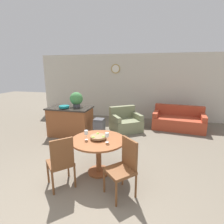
{
  "coord_description": "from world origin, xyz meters",
  "views": [
    {
      "loc": [
        1.16,
        -2.04,
        2.09
      ],
      "look_at": [
        0.03,
        2.48,
        0.94
      ],
      "focal_mm": 28.0,
      "sensor_mm": 36.0,
      "label": 1
    }
  ],
  "objects_px": {
    "kitchen_island": "(70,121)",
    "potted_plant": "(76,99)",
    "dining_table": "(98,147)",
    "dining_chair_near_left": "(61,160)",
    "teal_bowl": "(64,107)",
    "trash_bin": "(99,129)",
    "couch": "(178,121)",
    "fruit_bowl": "(98,137)",
    "armchair": "(125,122)",
    "wine_glass_left": "(86,133)",
    "wine_glass_right": "(107,135)",
    "dining_chair_near_right": "(124,165)"
  },
  "relations": [
    {
      "from": "dining_chair_near_left",
      "to": "wine_glass_right",
      "type": "xyz_separation_m",
      "value": [
        0.7,
        0.5,
        0.34
      ]
    },
    {
      "from": "potted_plant",
      "to": "couch",
      "type": "height_order",
      "value": "potted_plant"
    },
    {
      "from": "couch",
      "to": "dining_chair_near_left",
      "type": "bearing_deg",
      "value": -114.68
    },
    {
      "from": "fruit_bowl",
      "to": "kitchen_island",
      "type": "distance_m",
      "value": 2.4
    },
    {
      "from": "kitchen_island",
      "to": "trash_bin",
      "type": "bearing_deg",
      "value": -4.47
    },
    {
      "from": "armchair",
      "to": "wine_glass_right",
      "type": "bearing_deg",
      "value": -122.47
    },
    {
      "from": "wine_glass_left",
      "to": "kitchen_island",
      "type": "xyz_separation_m",
      "value": [
        -1.32,
        1.89,
        -0.42
      ]
    },
    {
      "from": "fruit_bowl",
      "to": "trash_bin",
      "type": "relative_size",
      "value": 0.51
    },
    {
      "from": "kitchen_island",
      "to": "armchair",
      "type": "height_order",
      "value": "kitchen_island"
    },
    {
      "from": "trash_bin",
      "to": "kitchen_island",
      "type": "bearing_deg",
      "value": 175.53
    },
    {
      "from": "dining_table",
      "to": "dining_chair_near_left",
      "type": "xyz_separation_m",
      "value": [
        -0.49,
        -0.6,
        -0.04
      ]
    },
    {
      "from": "wine_glass_left",
      "to": "armchair",
      "type": "height_order",
      "value": "wine_glass_left"
    },
    {
      "from": "teal_bowl",
      "to": "potted_plant",
      "type": "distance_m",
      "value": 0.45
    },
    {
      "from": "fruit_bowl",
      "to": "armchair",
      "type": "relative_size",
      "value": 0.25
    },
    {
      "from": "dining_table",
      "to": "dining_chair_near_left",
      "type": "height_order",
      "value": "dining_chair_near_left"
    },
    {
      "from": "dining_table",
      "to": "potted_plant",
      "type": "bearing_deg",
      "value": 125.05
    },
    {
      "from": "wine_glass_left",
      "to": "dining_table",
      "type": "bearing_deg",
      "value": 19.65
    },
    {
      "from": "potted_plant",
      "to": "couch",
      "type": "distance_m",
      "value": 3.67
    },
    {
      "from": "dining_chair_near_left",
      "to": "teal_bowl",
      "type": "relative_size",
      "value": 3.09
    },
    {
      "from": "dining_chair_near_right",
      "to": "wine_glass_left",
      "type": "distance_m",
      "value": 0.98
    },
    {
      "from": "dining_chair_near_left",
      "to": "couch",
      "type": "xyz_separation_m",
      "value": [
        2.39,
        3.96,
        -0.26
      ]
    },
    {
      "from": "armchair",
      "to": "teal_bowl",
      "type": "bearing_deg",
      "value": 176.26
    },
    {
      "from": "kitchen_island",
      "to": "couch",
      "type": "bearing_deg",
      "value": 24.09
    },
    {
      "from": "dining_chair_near_left",
      "to": "wine_glass_left",
      "type": "height_order",
      "value": "dining_chair_near_left"
    },
    {
      "from": "trash_bin",
      "to": "couch",
      "type": "height_order",
      "value": "couch"
    },
    {
      "from": "couch",
      "to": "armchair",
      "type": "distance_m",
      "value": 1.93
    },
    {
      "from": "kitchen_island",
      "to": "couch",
      "type": "xyz_separation_m",
      "value": [
        3.45,
        1.54,
        -0.18
      ]
    },
    {
      "from": "teal_bowl",
      "to": "couch",
      "type": "height_order",
      "value": "teal_bowl"
    },
    {
      "from": "dining_chair_near_right",
      "to": "trash_bin",
      "type": "bearing_deg",
      "value": -17.73
    },
    {
      "from": "teal_bowl",
      "to": "kitchen_island",
      "type": "bearing_deg",
      "value": 61.25
    },
    {
      "from": "wine_glass_left",
      "to": "wine_glass_right",
      "type": "relative_size",
      "value": 1.0
    },
    {
      "from": "wine_glass_right",
      "to": "potted_plant",
      "type": "bearing_deg",
      "value": 127.47
    },
    {
      "from": "armchair",
      "to": "potted_plant",
      "type": "bearing_deg",
      "value": 172.37
    },
    {
      "from": "couch",
      "to": "kitchen_island",
      "type": "bearing_deg",
      "value": -149.45
    },
    {
      "from": "wine_glass_right",
      "to": "kitchen_island",
      "type": "distance_m",
      "value": 2.63
    },
    {
      "from": "kitchen_island",
      "to": "potted_plant",
      "type": "height_order",
      "value": "potted_plant"
    },
    {
      "from": "couch",
      "to": "armchair",
      "type": "xyz_separation_m",
      "value": [
        -1.81,
        -0.67,
        0.0
      ]
    },
    {
      "from": "dining_chair_near_right",
      "to": "kitchen_island",
      "type": "height_order",
      "value": "dining_chair_near_right"
    },
    {
      "from": "trash_bin",
      "to": "couch",
      "type": "xyz_separation_m",
      "value": [
        2.46,
        1.62,
        -0.04
      ]
    },
    {
      "from": "fruit_bowl",
      "to": "wine_glass_left",
      "type": "height_order",
      "value": "wine_glass_left"
    },
    {
      "from": "dining_chair_near_right",
      "to": "fruit_bowl",
      "type": "xyz_separation_m",
      "value": [
        -0.6,
        0.49,
        0.25
      ]
    },
    {
      "from": "dining_table",
      "to": "trash_bin",
      "type": "xyz_separation_m",
      "value": [
        -0.55,
        1.74,
        -0.26
      ]
    },
    {
      "from": "couch",
      "to": "armchair",
      "type": "height_order",
      "value": "armchair"
    },
    {
      "from": "potted_plant",
      "to": "fruit_bowl",
      "type": "bearing_deg",
      "value": -54.97
    },
    {
      "from": "trash_bin",
      "to": "couch",
      "type": "bearing_deg",
      "value": 33.37
    },
    {
      "from": "fruit_bowl",
      "to": "armchair",
      "type": "height_order",
      "value": "fruit_bowl"
    },
    {
      "from": "wine_glass_right",
      "to": "dining_chair_near_right",
      "type": "bearing_deg",
      "value": -43.99
    },
    {
      "from": "wine_glass_right",
      "to": "armchair",
      "type": "bearing_deg",
      "value": 92.37
    },
    {
      "from": "potted_plant",
      "to": "dining_chair_near_left",
      "type": "bearing_deg",
      "value": -71.05
    },
    {
      "from": "dining_table",
      "to": "fruit_bowl",
      "type": "height_order",
      "value": "fruit_bowl"
    }
  ]
}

